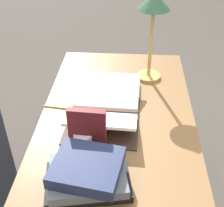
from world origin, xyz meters
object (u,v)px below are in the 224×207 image
open_book (105,108)px  reading_lamp (153,13)px  book_standing_upright (87,131)px  coffee_mug (83,142)px  book_stack_tall (88,174)px  pencil (59,108)px

open_book → reading_lamp: reading_lamp is taller
open_book → reading_lamp: size_ratio=1.09×
reading_lamp → book_standing_upright: bearing=-23.7°
coffee_mug → open_book: bearing=165.8°
book_stack_tall → coffee_mug: (-0.17, -0.04, -0.01)m
open_book → book_stack_tall: 0.43m
open_book → book_stack_tall: (0.43, -0.02, 0.03)m
open_book → reading_lamp: 0.52m
book_stack_tall → book_standing_upright: (-0.18, -0.02, 0.05)m
book_standing_upright → pencil: book_standing_upright is taller
book_stack_tall → pencil: book_stack_tall is taller
book_standing_upright → coffee_mug: bearing=-73.4°
open_book → pencil: (-0.02, -0.22, -0.02)m
reading_lamp → coffee_mug: reading_lamp is taller
book_stack_tall → coffee_mug: size_ratio=3.46×
book_standing_upright → coffee_mug: 0.06m
book_stack_tall → reading_lamp: reading_lamp is taller
open_book → book_stack_tall: book_stack_tall is taller
open_book → pencil: size_ratio=3.14×
pencil → book_standing_upright: bearing=33.1°
book_stack_tall → coffee_mug: bearing=-166.6°
open_book → reading_lamp: (-0.34, 0.21, 0.34)m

